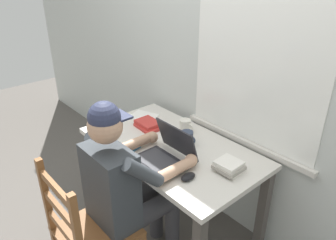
# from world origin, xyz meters

# --- Properties ---
(ground_plane) EXTENTS (8.00, 8.00, 0.00)m
(ground_plane) POSITION_xyz_m (0.00, 0.00, 0.00)
(ground_plane) COLOR #56514C
(back_wall) EXTENTS (6.00, 0.08, 2.60)m
(back_wall) POSITION_xyz_m (0.01, 0.44, 1.30)
(back_wall) COLOR beige
(back_wall) RESTS_ON ground
(desk) EXTENTS (1.28, 0.73, 0.73)m
(desk) POSITION_xyz_m (0.00, 0.00, 0.63)
(desk) COLOR beige
(desk) RESTS_ON ground
(seated_person) EXTENTS (0.50, 0.60, 1.24)m
(seated_person) POSITION_xyz_m (0.09, -0.44, 0.68)
(seated_person) COLOR #33383D
(seated_person) RESTS_ON ground
(wooden_chair) EXTENTS (0.42, 0.42, 0.94)m
(wooden_chair) POSITION_xyz_m (0.09, -0.72, 0.46)
(wooden_chair) COLOR brown
(wooden_chair) RESTS_ON ground
(laptop) EXTENTS (0.33, 0.30, 0.23)m
(laptop) POSITION_xyz_m (0.12, -0.15, 0.79)
(laptop) COLOR #232328
(laptop) RESTS_ON desk
(computer_mouse) EXTENTS (0.06, 0.10, 0.03)m
(computer_mouse) POSITION_xyz_m (0.36, -0.18, 0.75)
(computer_mouse) COLOR black
(computer_mouse) RESTS_ON desk
(coffee_mug_white) EXTENTS (0.12, 0.08, 0.09)m
(coffee_mug_white) POSITION_xyz_m (-0.08, 0.22, 0.78)
(coffee_mug_white) COLOR silver
(coffee_mug_white) RESTS_ON desk
(coffee_mug_dark) EXTENTS (0.12, 0.09, 0.09)m
(coffee_mug_dark) POSITION_xyz_m (0.05, 0.10, 0.78)
(coffee_mug_dark) COLOR #2D384C
(coffee_mug_dark) RESTS_ON desk
(book_stack_main) EXTENTS (0.21, 0.16, 0.05)m
(book_stack_main) POSITION_xyz_m (-0.31, 0.04, 0.76)
(book_stack_main) COLOR #BC332D
(book_stack_main) RESTS_ON desk
(book_stack_side) EXTENTS (0.17, 0.15, 0.06)m
(book_stack_side) POSITION_xyz_m (0.46, 0.06, 0.76)
(book_stack_side) COLOR white
(book_stack_side) RESTS_ON desk
(paper_pile_near_laptop) EXTENTS (0.26, 0.24, 0.01)m
(paper_pile_near_laptop) POSITION_xyz_m (-0.48, 0.12, 0.74)
(paper_pile_near_laptop) COLOR white
(paper_pile_near_laptop) RESTS_ON desk
(landscape_photo_print) EXTENTS (0.15, 0.12, 0.00)m
(landscape_photo_print) POSITION_xyz_m (-0.17, -0.23, 0.73)
(landscape_photo_print) COLOR teal
(landscape_photo_print) RESTS_ON desk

